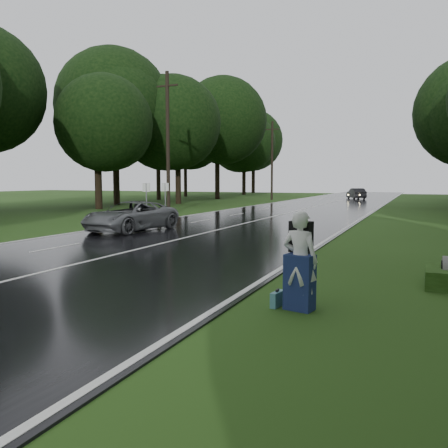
{
  "coord_description": "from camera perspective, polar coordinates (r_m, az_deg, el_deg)",
  "views": [
    {
      "loc": [
        9.39,
        -10.81,
        2.53
      ],
      "look_at": [
        3.46,
        2.77,
        1.1
      ],
      "focal_mm": 36.37,
      "sensor_mm": 36.0,
      "label": 1
    }
  ],
  "objects": [
    {
      "name": "lane_center",
      "position": [
        32.3,
        6.62,
        1.07
      ],
      "size": [
        0.12,
        140.0,
        0.01
      ],
      "primitive_type": "cube",
      "color": "silver",
      "rests_on": "road"
    },
    {
      "name": "tree_left_e",
      "position": [
        49.27,
        -5.75,
        2.55
      ],
      "size": [
        9.24,
        9.24,
        14.43
      ],
      "primitive_type": null,
      "color": "black",
      "rests_on": "ground"
    },
    {
      "name": "road_sign_b",
      "position": [
        32.34,
        -7.36,
        0.98
      ],
      "size": [
        0.56,
        0.1,
        2.35
      ],
      "primitive_type": null,
      "color": "white",
      "rests_on": "ground"
    },
    {
      "name": "tree_left_d",
      "position": [
        41.61,
        -15.43,
        1.83
      ],
      "size": [
        8.25,
        8.25,
        12.89
      ],
      "primitive_type": null,
      "color": "black",
      "rests_on": "ground"
    },
    {
      "name": "grey_car",
      "position": [
        22.85,
        -11.61,
        0.98
      ],
      "size": [
        2.98,
        5.48,
        1.46
      ],
      "primitive_type": "imported",
      "rotation": [
        0.0,
        0.0,
        6.17
      ],
      "color": "#575A5D",
      "rests_on": "road"
    },
    {
      "name": "utility_pole_mid",
      "position": [
        35.27,
        -6.97,
        1.36
      ],
      "size": [
        1.8,
        0.28,
        10.69
      ],
      "primitive_type": null,
      "color": "black",
      "rests_on": "ground"
    },
    {
      "name": "tree_left_f",
      "position": [
        62.1,
        -0.84,
        3.18
      ],
      "size": [
        11.72,
        11.72,
        18.32
      ],
      "primitive_type": null,
      "color": "black",
      "rests_on": "ground"
    },
    {
      "name": "utility_pole_far",
      "position": [
        59.28,
        6.01,
        3.04
      ],
      "size": [
        1.8,
        0.28,
        10.04
      ],
      "primitive_type": null,
      "color": "black",
      "rests_on": "ground"
    },
    {
      "name": "far_car",
      "position": [
        63.23,
        16.28,
        3.69
      ],
      "size": [
        3.15,
        4.6,
        1.43
      ],
      "primitive_type": "imported",
      "rotation": [
        0.0,
        0.0,
        3.56
      ],
      "color": "black",
      "rests_on": "road"
    },
    {
      "name": "road",
      "position": [
        32.31,
        6.62,
        1.02
      ],
      "size": [
        12.0,
        140.0,
        0.04
      ],
      "primitive_type": "cube",
      "color": "black",
      "rests_on": "ground"
    },
    {
      "name": "road_sign_a",
      "position": [
        30.32,
        -9.68,
        0.65
      ],
      "size": [
        0.56,
        0.1,
        2.35
      ],
      "primitive_type": null,
      "color": "white",
      "rests_on": "ground"
    },
    {
      "name": "hitchhiker",
      "position": [
        8.99,
        9.53,
        -4.97
      ],
      "size": [
        0.79,
        0.74,
        1.95
      ],
      "color": "silver",
      "rests_on": "ground"
    },
    {
      "name": "ground",
      "position": [
        14.54,
        -17.18,
        -4.76
      ],
      "size": [
        160.0,
        160.0,
        0.0
      ],
      "primitive_type": "plane",
      "color": "#244414",
      "rests_on": "ground"
    },
    {
      "name": "suitcase",
      "position": [
        9.3,
        6.72,
        -9.35
      ],
      "size": [
        0.19,
        0.45,
        0.31
      ],
      "primitive_type": "cube",
      "rotation": [
        0.0,
        0.0,
        6.13
      ],
      "color": "teal",
      "rests_on": "ground"
    }
  ]
}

